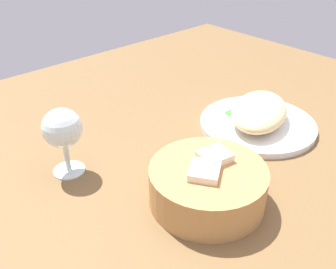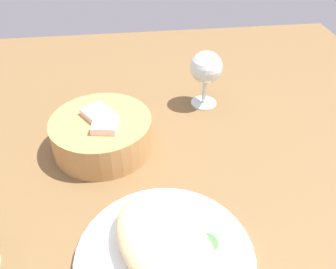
# 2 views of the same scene
# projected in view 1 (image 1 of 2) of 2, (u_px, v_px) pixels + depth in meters

# --- Properties ---
(ground_plane) EXTENTS (1.40, 1.40, 0.02)m
(ground_plane) POSITION_uv_depth(u_px,v_px,m) (227.00, 166.00, 0.75)
(ground_plane) COLOR brown
(plate) EXTENTS (0.26, 0.26, 0.01)m
(plate) POSITION_uv_depth(u_px,v_px,m) (257.00, 124.00, 0.86)
(plate) COLOR white
(plate) RESTS_ON ground_plane
(omelette) EXTENTS (0.22, 0.19, 0.05)m
(omelette) POSITION_uv_depth(u_px,v_px,m) (259.00, 111.00, 0.84)
(omelette) COLOR beige
(omelette) RESTS_ON plate
(lettuce_garnish) EXTENTS (0.04, 0.04, 0.01)m
(lettuce_garnish) POSITION_uv_depth(u_px,v_px,m) (233.00, 111.00, 0.88)
(lettuce_garnish) COLOR #428A3A
(lettuce_garnish) RESTS_ON plate
(bread_basket) EXTENTS (0.20, 0.20, 0.08)m
(bread_basket) POSITION_uv_depth(u_px,v_px,m) (207.00, 184.00, 0.63)
(bread_basket) COLOR tan
(bread_basket) RESTS_ON ground_plane
(wine_glass_near) EXTENTS (0.07, 0.07, 0.13)m
(wine_glass_near) POSITION_uv_depth(u_px,v_px,m) (62.00, 131.00, 0.67)
(wine_glass_near) COLOR silver
(wine_glass_near) RESTS_ON ground_plane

